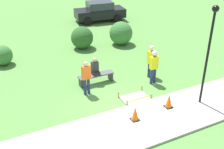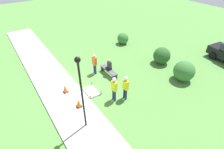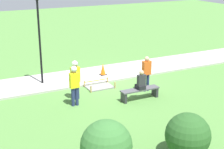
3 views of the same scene
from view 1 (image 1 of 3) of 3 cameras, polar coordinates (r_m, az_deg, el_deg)
name	(u,v)px [view 1 (image 1 of 3)]	position (r m, az deg, el deg)	size (l,w,h in m)	color
ground_plane	(122,109)	(12.40, 1.95, -7.02)	(60.00, 60.00, 0.00)	#51843D
sidewalk	(137,125)	(11.45, 5.14, -10.16)	(28.00, 2.65, 0.10)	#ADAAA3
wet_concrete_patch	(135,98)	(13.12, 4.63, -4.78)	(1.33, 0.88, 0.32)	gray
traffic_cone_near_patch	(135,113)	(11.47, 4.71, -7.89)	(0.34, 0.34, 0.62)	black
traffic_cone_far_patch	(169,101)	(12.43, 11.48, -5.27)	(0.34, 0.34, 0.63)	black
park_bench	(96,77)	(14.22, -3.26, -0.50)	(1.83, 0.44, 0.50)	#2D2D33
person_seated_on_bench	(95,68)	(14.03, -3.46, 1.36)	(0.36, 0.44, 0.89)	black
worker_supervisor	(151,58)	(14.68, 7.98, 3.27)	(0.40, 0.26, 1.78)	navy
worker_assistant	(154,64)	(14.01, 8.51, 2.09)	(0.40, 0.26, 1.80)	navy
bystander_in_orange_shirt	(86,76)	(13.03, -5.24, -0.31)	(0.40, 0.22, 1.71)	navy
lamppost_near	(210,43)	(12.07, 19.23, 6.01)	(0.28, 0.28, 4.36)	black
parked_car_black	(100,11)	(24.23, -2.49, 12.71)	(4.33, 2.39, 1.65)	black
shrub_rounded_near	(2,55)	(17.27, -21.42, 3.64)	(1.17, 1.17, 1.17)	#387033
shrub_rounded_mid	(121,33)	(19.07, 1.83, 8.39)	(1.56, 1.56, 1.56)	#387033
shrub_rounded_far	(82,38)	(18.49, -6.10, 7.45)	(1.45, 1.45, 1.45)	#285623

